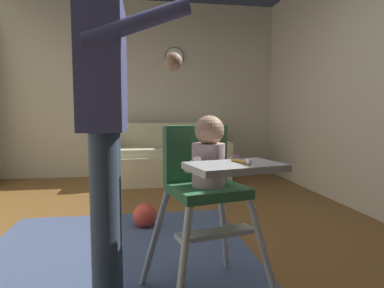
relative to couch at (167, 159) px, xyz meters
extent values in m
cube|color=brown|center=(-0.35, -2.49, -0.38)|extent=(5.89, 7.56, 0.10)
cube|color=beige|center=(-0.35, 0.52, 1.05)|extent=(5.09, 0.06, 2.76)
cube|color=#425175|center=(-0.56, -2.86, -0.33)|extent=(1.91, 2.53, 0.01)
cube|color=beige|center=(-0.01, -0.06, -0.13)|extent=(1.75, 0.84, 0.40)
cube|color=beige|center=(-0.01, 0.27, 0.30)|extent=(1.75, 0.22, 0.46)
cube|color=beige|center=(-0.79, -0.06, 0.17)|extent=(0.20, 0.84, 0.20)
cube|color=beige|center=(0.78, -0.06, 0.17)|extent=(0.20, 0.84, 0.20)
cube|color=beige|center=(-0.37, -0.11, 0.12)|extent=(0.67, 0.60, 0.11)
cube|color=beige|center=(0.36, -0.11, 0.12)|extent=(0.67, 0.60, 0.11)
cube|color=#B24238|center=(0.57, 0.14, 0.27)|extent=(0.35, 0.16, 0.34)
cylinder|color=silver|center=(-0.22, -3.44, -0.05)|extent=(0.14, 0.19, 0.58)
cylinder|color=silver|center=(0.21, -3.34, -0.05)|extent=(0.19, 0.14, 0.58)
cylinder|color=silver|center=(-0.32, -3.02, -0.05)|extent=(0.19, 0.14, 0.58)
cylinder|color=silver|center=(0.11, -2.91, -0.05)|extent=(0.14, 0.19, 0.58)
cube|color=#387947|center=(-0.05, -3.18, 0.26)|extent=(0.43, 0.43, 0.05)
cube|color=#387947|center=(-0.09, -3.03, 0.44)|extent=(0.37, 0.15, 0.31)
cube|color=silver|center=(0.02, -3.46, 0.43)|extent=(0.45, 0.34, 0.03)
cube|color=silver|center=(-0.03, -3.28, 0.07)|extent=(0.41, 0.19, 0.02)
cylinder|color=beige|center=(-0.05, -3.20, 0.40)|extent=(0.20, 0.20, 0.22)
sphere|color=tan|center=(-0.04, -3.21, 0.57)|extent=(0.15, 0.15, 0.15)
cylinder|color=beige|center=(-0.14, -3.26, 0.41)|extent=(0.08, 0.15, 0.10)
cylinder|color=beige|center=(0.06, -3.21, 0.41)|extent=(0.08, 0.15, 0.10)
cylinder|color=#C67A23|center=(0.04, -3.45, 0.45)|extent=(0.05, 0.13, 0.01)
cube|color=white|center=(0.06, -3.51, 0.46)|extent=(0.02, 0.03, 0.02)
cylinder|color=#39495D|center=(-0.56, -3.23, 0.12)|extent=(0.14, 0.14, 0.91)
cylinder|color=#39495D|center=(-0.56, -3.11, 0.12)|extent=(0.14, 0.14, 0.91)
cube|color=#45487B|center=(-0.56, -3.17, 0.88)|extent=(0.21, 0.40, 0.61)
cylinder|color=#45487B|center=(-0.40, -3.35, 1.05)|extent=(0.48, 0.08, 0.23)
sphere|color=tan|center=(-0.24, -3.35, 0.89)|extent=(0.08, 0.08, 0.08)
cylinder|color=#45487B|center=(-0.56, -2.93, 0.88)|extent=(0.07, 0.07, 0.55)
sphere|color=#D13D33|center=(-0.36, -1.99, -0.23)|extent=(0.21, 0.21, 0.21)
cylinder|color=white|center=(0.17, 0.47, 1.57)|extent=(0.28, 0.03, 0.28)
cylinder|color=black|center=(0.17, 0.48, 1.57)|extent=(0.31, 0.02, 0.31)
camera|label=1|loc=(-0.39, -4.82, 0.65)|focal=30.55mm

